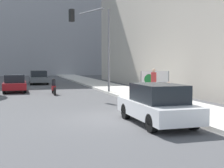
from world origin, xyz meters
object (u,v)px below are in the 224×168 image
object	(u,v)px
car_on_road_midblock	(39,77)
car_on_road_nearest	(15,83)
jogger_on_sidewalk	(154,83)
parked_car_curbside	(157,104)
seated_protester	(169,93)
motorcycle_on_road	(54,87)
traffic_light_pole	(96,36)
protest_banner	(155,83)

from	to	relation	value
car_on_road_midblock	car_on_road_nearest	bearing A→B (deg)	-104.80
jogger_on_sidewalk	car_on_road_nearest	bearing A→B (deg)	-54.94
jogger_on_sidewalk	parked_car_curbside	xyz separation A→B (m)	(-2.98, -7.04, -0.34)
seated_protester	parked_car_curbside	xyz separation A→B (m)	(-2.12, -3.26, -0.07)
parked_car_curbside	car_on_road_midblock	distance (m)	24.22
car_on_road_midblock	motorcycle_on_road	size ratio (longest dim) A/B	2.05
traffic_light_pole	car_on_road_nearest	world-z (taller)	traffic_light_pole
protest_banner	motorcycle_on_road	xyz separation A→B (m)	(-6.11, 4.38, -0.51)
seated_protester	motorcycle_on_road	size ratio (longest dim) A/B	0.55
traffic_light_pole	jogger_on_sidewalk	bearing A→B (deg)	-57.65
car_on_road_nearest	jogger_on_sidewalk	bearing A→B (deg)	-44.18
car_on_road_midblock	protest_banner	bearing A→B (deg)	-67.78
traffic_light_pole	motorcycle_on_road	distance (m)	4.91
car_on_road_nearest	car_on_road_midblock	distance (m)	9.13
traffic_light_pole	car_on_road_nearest	size ratio (longest dim) A/B	1.48
car_on_road_nearest	seated_protester	bearing A→B (deg)	-57.70
car_on_road_nearest	car_on_road_midblock	xyz separation A→B (m)	(2.33, 8.82, 0.03)
traffic_light_pole	car_on_road_nearest	bearing A→B (deg)	145.42
car_on_road_midblock	motorcycle_on_road	distance (m)	11.68
car_on_road_nearest	motorcycle_on_road	xyz separation A→B (m)	(2.78, -2.85, -0.18)
protest_banner	traffic_light_pole	distance (m)	5.60
traffic_light_pole	parked_car_curbside	size ratio (longest dim) A/B	1.42
protest_banner	traffic_light_pole	xyz separation A→B (m)	(-3.16, 3.28, 3.26)
parked_car_curbside	car_on_road_nearest	bearing A→B (deg)	109.62
car_on_road_nearest	motorcycle_on_road	size ratio (longest dim) A/B	1.86
motorcycle_on_road	parked_car_curbside	bearing A→B (deg)	-77.92
parked_car_curbside	motorcycle_on_road	size ratio (longest dim) A/B	1.95
motorcycle_on_road	car_on_road_midblock	bearing A→B (deg)	92.18
traffic_light_pole	car_on_road_midblock	world-z (taller)	traffic_light_pole
seated_protester	protest_banner	bearing A→B (deg)	61.26
car_on_road_nearest	motorcycle_on_road	world-z (taller)	car_on_road_nearest
protest_banner	car_on_road_nearest	distance (m)	11.46
car_on_road_nearest	protest_banner	bearing A→B (deg)	-39.11
protest_banner	jogger_on_sidewalk	bearing A→B (deg)	-117.89
jogger_on_sidewalk	traffic_light_pole	distance (m)	5.92
seated_protester	car_on_road_midblock	world-z (taller)	car_on_road_midblock
protest_banner	car_on_road_midblock	size ratio (longest dim) A/B	0.45
car_on_road_midblock	motorcycle_on_road	xyz separation A→B (m)	(0.44, -11.67, -0.21)
traffic_light_pole	parked_car_curbside	bearing A→B (deg)	-91.59
protest_banner	car_on_road_midblock	xyz separation A→B (m)	(-6.56, 16.05, -0.30)
parked_car_curbside	car_on_road_nearest	xyz separation A→B (m)	(-5.42, 15.19, -0.06)
jogger_on_sidewalk	protest_banner	world-z (taller)	jogger_on_sidewalk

